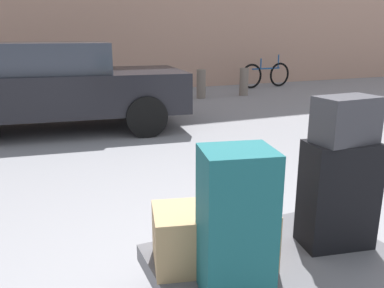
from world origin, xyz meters
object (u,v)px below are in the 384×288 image
Objects in this scene: parked_car at (46,85)px; bollard_kerb_mid at (244,82)px; bollard_kerb_near at (201,84)px; duffel_bag_charcoal_topmost_pile at (346,120)px; luggage_cart at (276,268)px; bicycle_leaning at (266,75)px; duffel_bag_tan_rear_right at (213,235)px; suitcase_black_rear_left at (338,194)px; suitcase_teal_stacked_top at (236,224)px.

bollard_kerb_mid is (4.96, 2.15, -0.41)m from parked_car.
bollard_kerb_near is at bearing 29.94° from parked_car.
duffel_bag_charcoal_topmost_pile is 0.08× the size of parked_car.
bicycle_leaning is (5.54, 8.51, 0.10)m from luggage_cart.
parked_car is 4.33m from bollard_kerb_near.
duffel_bag_charcoal_topmost_pile is 0.48× the size of bollard_kerb_near.
duffel_bag_tan_rear_right is 10.26m from bicycle_leaning.
bicycle_leaning is at bearing 38.96° from bollard_kerb_mid.
suitcase_black_rear_left is 5.34m from parked_car.
duffel_bag_tan_rear_right is 0.96m from duffel_bag_charcoal_topmost_pile.
parked_car is (-1.26, 5.19, 0.11)m from suitcase_black_rear_left.
duffel_bag_charcoal_topmost_pile is at bearing 6.11° from duffel_bag_tan_rear_right.
suitcase_black_rear_left is at bearing -121.14° from bicycle_leaning.
suitcase_teal_stacked_top is at bearing -156.53° from suitcase_black_rear_left.
bollard_kerb_near is (3.73, 2.15, -0.41)m from parked_car.
bicycle_leaning is (5.91, 8.68, -0.33)m from suitcase_teal_stacked_top.
luggage_cart is 0.42m from duffel_bag_tan_rear_right.
duffel_bag_tan_rear_right is at bearing -124.99° from bicycle_leaning.
bollard_kerb_mid is (1.23, 0.00, 0.00)m from bollard_kerb_near.
bollard_kerb_mid is at bearing 23.45° from parked_car.
suitcase_black_rear_left is 7.75m from bollard_kerb_near.
suitcase_teal_stacked_top is 0.34m from duffel_bag_tan_rear_right.
suitcase_teal_stacked_top is at bearing -80.76° from duffel_bag_tan_rear_right.
suitcase_black_rear_left is 0.98× the size of duffel_bag_tan_rear_right.
bollard_kerb_mid is (3.70, 7.34, -0.30)m from suitcase_black_rear_left.
suitcase_teal_stacked_top reaches higher than bollard_kerb_mid.
duffel_bag_charcoal_topmost_pile is 0.19× the size of bicycle_leaning.
bicycle_leaning is 1.86m from bollard_kerb_mid.
suitcase_teal_stacked_top is at bearing -113.31° from bollard_kerb_near.
duffel_bag_charcoal_topmost_pile reaches higher than suitcase_teal_stacked_top.
duffel_bag_charcoal_topmost_pile is 8.25m from bollard_kerb_mid.
bollard_kerb_near is (2.47, 7.34, -0.30)m from suitcase_black_rear_left.
bollard_kerb_mid is at bearing 61.79° from duffel_bag_charcoal_topmost_pile.
suitcase_black_rear_left is 0.88× the size of bollard_kerb_near.
parked_car is (-0.52, 5.09, 0.26)m from duffel_bag_tan_rear_right.
suitcase_black_rear_left is at bearing 24.99° from suitcase_teal_stacked_top.
bicycle_leaning is 2.48× the size of bollard_kerb_near.
bollard_kerb_mid is at bearing -141.04° from bicycle_leaning.
duffel_bag_tan_rear_right reaches higher than luggage_cart.
luggage_cart is at bearing -111.35° from bollard_kerb_near.
bollard_kerb_near is 1.00× the size of bollard_kerb_mid.
suitcase_black_rear_left is 0.14× the size of parked_car.
suitcase_teal_stacked_top is 0.16× the size of parked_car.
suitcase_teal_stacked_top is at bearing -124.23° from bicycle_leaning.
bicycle_leaning is at bearing 57.38° from duffel_bag_charcoal_topmost_pile.
parked_car is at bearing -156.55° from bollard_kerb_mid.
suitcase_black_rear_left reaches higher than bollard_kerb_mid.
parked_car reaches higher than duffel_bag_tan_rear_right.
duffel_bag_tan_rear_right is at bearing -113.94° from bollard_kerb_near.
bollard_kerb_mid is (3.70, 7.34, -0.74)m from duffel_bag_charcoal_topmost_pile.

